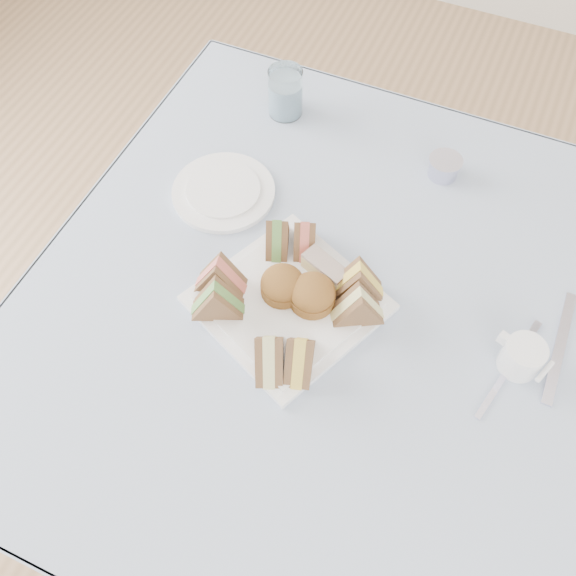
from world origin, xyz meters
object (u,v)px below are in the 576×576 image
at_px(table, 334,403).
at_px(serving_plate, 288,303).
at_px(creamer_jug, 522,357).
at_px(water_glass, 285,92).

distance_m(table, serving_plate, 0.39).
bearing_deg(table, creamer_jug, 3.09).
bearing_deg(water_glass, serving_plate, -65.56).
height_order(table, creamer_jug, creamer_jug).
height_order(serving_plate, creamer_jug, creamer_jug).
height_order(serving_plate, water_glass, water_glass).
bearing_deg(serving_plate, table, 40.68).
distance_m(table, water_glass, 0.63).
xyz_separation_m(table, serving_plate, (-0.09, -0.03, 0.38)).
bearing_deg(table, water_glass, 126.40).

